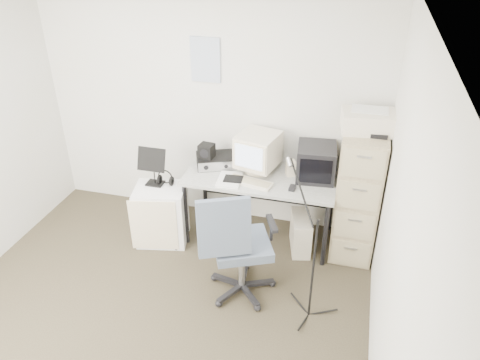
% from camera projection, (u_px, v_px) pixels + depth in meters
% --- Properties ---
extents(floor, '(3.60, 3.60, 0.01)m').
position_uv_depth(floor, '(148.00, 325.00, 3.92)').
color(floor, '#342A1E').
rests_on(floor, ground).
extents(ceiling, '(3.60, 3.60, 0.01)m').
position_uv_depth(ceiling, '(105.00, 13.00, 2.67)').
color(ceiling, white).
rests_on(ceiling, ground).
extents(wall_back, '(3.60, 0.02, 2.50)m').
position_uv_depth(wall_back, '(209.00, 108.00, 4.80)').
color(wall_back, silver).
rests_on(wall_back, ground).
extents(wall_right, '(0.02, 3.60, 2.50)m').
position_uv_depth(wall_right, '(396.00, 238.00, 2.89)').
color(wall_right, silver).
rests_on(wall_right, ground).
extents(wall_calendar, '(0.30, 0.02, 0.44)m').
position_uv_depth(wall_calendar, '(205.00, 60.00, 4.55)').
color(wall_calendar, white).
rests_on(wall_calendar, wall_back).
extents(filing_cabinet, '(0.40, 0.60, 1.30)m').
position_uv_depth(filing_cabinet, '(358.00, 194.00, 4.48)').
color(filing_cabinet, tan).
rests_on(filing_cabinet, floor).
extents(printer, '(0.50, 0.38, 0.18)m').
position_uv_depth(printer, '(368.00, 122.00, 4.13)').
color(printer, silver).
rests_on(printer, filing_cabinet).
extents(desk, '(1.50, 0.70, 0.73)m').
position_uv_depth(desk, '(260.00, 207.00, 4.81)').
color(desk, beige).
rests_on(desk, floor).
extents(crt_monitor, '(0.45, 0.46, 0.41)m').
position_uv_depth(crt_monitor, '(258.00, 153.00, 4.61)').
color(crt_monitor, silver).
rests_on(crt_monitor, desk).
extents(crt_tv, '(0.40, 0.42, 0.33)m').
position_uv_depth(crt_tv, '(316.00, 162.00, 4.53)').
color(crt_tv, black).
rests_on(crt_tv, desk).
extents(desk_speaker, '(0.11, 0.11, 0.16)m').
position_uv_depth(desk_speaker, '(291.00, 168.00, 4.60)').
color(desk_speaker, beige).
rests_on(desk_speaker, desk).
extents(keyboard, '(0.46, 0.24, 0.02)m').
position_uv_depth(keyboard, '(250.00, 182.00, 4.50)').
color(keyboard, silver).
rests_on(keyboard, desk).
extents(mouse, '(0.06, 0.10, 0.03)m').
position_uv_depth(mouse, '(292.00, 188.00, 4.40)').
color(mouse, black).
rests_on(mouse, desk).
extents(radio_receiver, '(0.47, 0.41, 0.11)m').
position_uv_depth(radio_receiver, '(216.00, 160.00, 4.80)').
color(radio_receiver, black).
rests_on(radio_receiver, desk).
extents(radio_speaker, '(0.16, 0.15, 0.14)m').
position_uv_depth(radio_speaker, '(207.00, 151.00, 4.70)').
color(radio_speaker, black).
rests_on(radio_speaker, radio_receiver).
extents(papers, '(0.25, 0.32, 0.02)m').
position_uv_depth(papers, '(229.00, 180.00, 4.54)').
color(papers, white).
rests_on(papers, desk).
extents(pc_tower, '(0.27, 0.44, 0.38)m').
position_uv_depth(pc_tower, '(301.00, 233.00, 4.71)').
color(pc_tower, silver).
rests_on(pc_tower, floor).
extents(office_chair, '(0.82, 0.82, 1.07)m').
position_uv_depth(office_chair, '(242.00, 243.00, 4.01)').
color(office_chair, '#4D586E').
rests_on(office_chair, floor).
extents(side_cart, '(0.57, 0.49, 0.62)m').
position_uv_depth(side_cart, '(162.00, 214.00, 4.79)').
color(side_cart, white).
rests_on(side_cart, floor).
extents(music_stand, '(0.31, 0.20, 0.42)m').
position_uv_depth(music_stand, '(153.00, 166.00, 4.61)').
color(music_stand, black).
rests_on(music_stand, side_cart).
extents(headphones, '(0.20, 0.20, 0.03)m').
position_uv_depth(headphones, '(165.00, 179.00, 4.69)').
color(headphones, black).
rests_on(headphones, side_cart).
extents(mic_stand, '(0.03, 0.03, 1.29)m').
position_uv_depth(mic_stand, '(314.00, 255.00, 3.70)').
color(mic_stand, black).
rests_on(mic_stand, floor).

